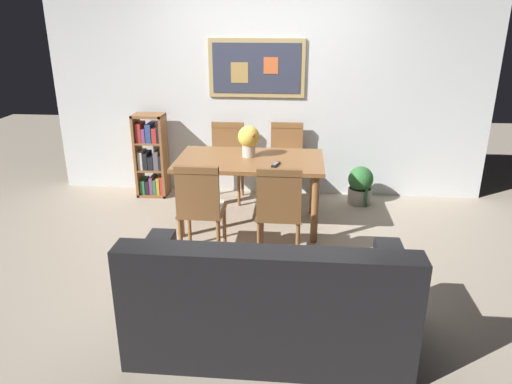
{
  "coord_description": "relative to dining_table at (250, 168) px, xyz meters",
  "views": [
    {
      "loc": [
        0.39,
        -4.14,
        2.11
      ],
      "look_at": [
        0.03,
        -0.23,
        0.65
      ],
      "focal_mm": 33.67,
      "sensor_mm": 36.0,
      "label": 1
    }
  ],
  "objects": [
    {
      "name": "flower_vase",
      "position": [
        -0.02,
        0.08,
        0.28
      ],
      "size": [
        0.23,
        0.22,
        0.32
      ],
      "color": "beige",
      "rests_on": "dining_table"
    },
    {
      "name": "dining_chair_near_left",
      "position": [
        -0.36,
        -0.78,
        -0.1
      ],
      "size": [
        0.4,
        0.41,
        0.91
      ],
      "color": "brown",
      "rests_on": "ground_plane"
    },
    {
      "name": "leather_couch",
      "position": [
        0.32,
        -1.97,
        -0.32
      ],
      "size": [
        1.8,
        0.84,
        0.84
      ],
      "color": "black",
      "rests_on": "ground_plane"
    },
    {
      "name": "dining_chair_far_left",
      "position": [
        -0.35,
        0.77,
        -0.1
      ],
      "size": [
        0.4,
        0.41,
        0.91
      ],
      "color": "brown",
      "rests_on": "ground_plane"
    },
    {
      "name": "bookshelf",
      "position": [
        -1.28,
        0.79,
        -0.16
      ],
      "size": [
        0.36,
        0.28,
        1.01
      ],
      "color": "brown",
      "rests_on": "ground_plane"
    },
    {
      "name": "ground_plane",
      "position": [
        0.1,
        -0.52,
        -0.63
      ],
      "size": [
        12.0,
        12.0,
        0.0
      ],
      "primitive_type": "plane",
      "color": "tan"
    },
    {
      "name": "dining_chair_near_right",
      "position": [
        0.34,
        -0.79,
        -0.1
      ],
      "size": [
        0.4,
        0.41,
        0.91
      ],
      "color": "brown",
      "rests_on": "ground_plane"
    },
    {
      "name": "wall_back_with_painting",
      "position": [
        0.1,
        1.07,
        0.67
      ],
      "size": [
        5.2,
        0.14,
        2.6
      ],
      "color": "silver",
      "rests_on": "ground_plane"
    },
    {
      "name": "dining_table",
      "position": [
        0.0,
        0.0,
        0.0
      ],
      "size": [
        1.49,
        0.88,
        0.73
      ],
      "color": "brown",
      "rests_on": "ground_plane"
    },
    {
      "name": "tv_remote",
      "position": [
        0.27,
        -0.21,
        0.11
      ],
      "size": [
        0.09,
        0.16,
        0.02
      ],
      "color": "black",
      "rests_on": "dining_table"
    },
    {
      "name": "dining_chair_far_right",
      "position": [
        0.35,
        0.82,
        -0.1
      ],
      "size": [
        0.4,
        0.41,
        0.91
      ],
      "color": "brown",
      "rests_on": "ground_plane"
    },
    {
      "name": "potted_ivy",
      "position": [
        1.23,
        0.73,
        -0.41
      ],
      "size": [
        0.29,
        0.31,
        0.45
      ],
      "color": "#B2ADA3",
      "rests_on": "ground_plane"
    }
  ]
}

